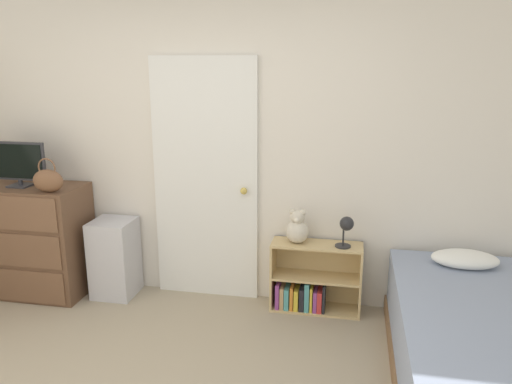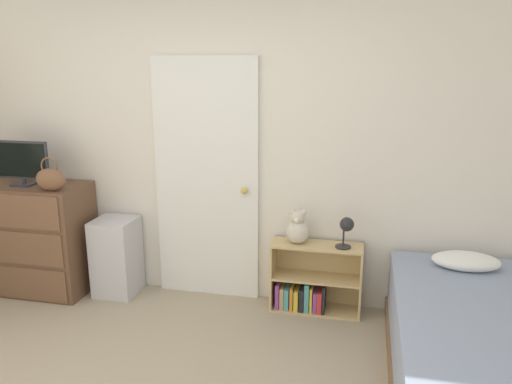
# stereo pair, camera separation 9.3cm
# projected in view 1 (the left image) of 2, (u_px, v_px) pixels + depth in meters

# --- Properties ---
(wall_back) EXTENTS (10.00, 0.06, 2.55)m
(wall_back) POSITION_uv_depth(u_px,v_px,m) (227.00, 149.00, 4.07)
(wall_back) COLOR silver
(wall_back) RESTS_ON ground_plane
(door_closed) EXTENTS (0.88, 0.09, 2.01)m
(door_closed) POSITION_uv_depth(u_px,v_px,m) (206.00, 181.00, 4.12)
(door_closed) COLOR white
(door_closed) RESTS_ON ground_plane
(dresser) EXTENTS (1.02, 0.51, 0.96)m
(dresser) POSITION_uv_depth(u_px,v_px,m) (28.00, 239.00, 4.30)
(dresser) COLOR brown
(dresser) RESTS_ON ground_plane
(tv) EXTENTS (0.49, 0.16, 0.37)m
(tv) POSITION_uv_depth(u_px,v_px,m) (18.00, 163.00, 4.10)
(tv) COLOR #2D2D33
(tv) RESTS_ON dresser
(handbag) EXTENTS (0.26, 0.12, 0.28)m
(handbag) POSITION_uv_depth(u_px,v_px,m) (48.00, 180.00, 3.94)
(handbag) COLOR brown
(handbag) RESTS_ON dresser
(storage_bin) EXTENTS (0.34, 0.35, 0.67)m
(storage_bin) POSITION_uv_depth(u_px,v_px,m) (115.00, 258.00, 4.27)
(storage_bin) COLOR silver
(storage_bin) RESTS_ON ground_plane
(bookshelf) EXTENTS (0.72, 0.25, 0.57)m
(bookshelf) POSITION_uv_depth(u_px,v_px,m) (310.00, 284.00, 4.04)
(bookshelf) COLOR tan
(bookshelf) RESTS_ON ground_plane
(teddy_bear) EXTENTS (0.18, 0.18, 0.28)m
(teddy_bear) POSITION_uv_depth(u_px,v_px,m) (297.00, 228.00, 3.94)
(teddy_bear) COLOR beige
(teddy_bear) RESTS_ON bookshelf
(desk_lamp) EXTENTS (0.14, 0.13, 0.25)m
(desk_lamp) POSITION_uv_depth(u_px,v_px,m) (346.00, 227.00, 3.82)
(desk_lamp) COLOR #262628
(desk_lamp) RESTS_ON bookshelf
(bed) EXTENTS (1.05, 1.89, 0.64)m
(bed) POSITION_uv_depth(u_px,v_px,m) (482.00, 348.00, 3.04)
(bed) COLOR brown
(bed) RESTS_ON ground_plane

